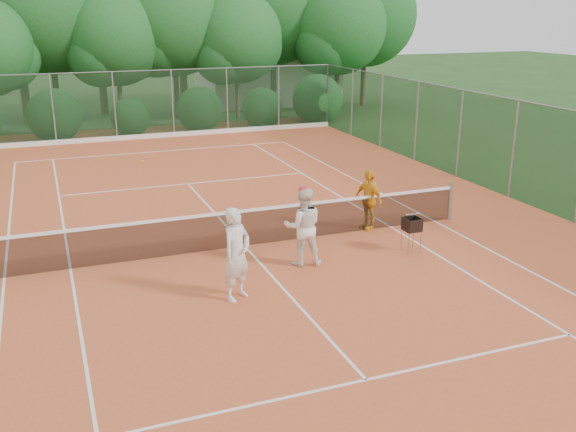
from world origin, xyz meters
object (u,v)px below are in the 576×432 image
(player_white, at_px, (237,254))
(player_yellow, at_px, (368,199))
(ball_hopper, at_px, (412,225))
(player_center_grp, at_px, (303,226))

(player_white, xyz_separation_m, player_yellow, (4.49, 2.92, -0.15))
(player_yellow, distance_m, ball_hopper, 1.90)
(player_yellow, height_order, ball_hopper, player_yellow)
(player_center_grp, distance_m, player_yellow, 3.07)
(player_center_grp, bearing_deg, player_white, -147.57)
(player_yellow, bearing_deg, ball_hopper, -9.70)
(player_center_grp, xyz_separation_m, ball_hopper, (2.74, -0.20, -0.24))
(player_center_grp, relative_size, player_yellow, 1.14)
(player_center_grp, bearing_deg, ball_hopper, -4.12)
(player_center_grp, bearing_deg, player_yellow, 33.48)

